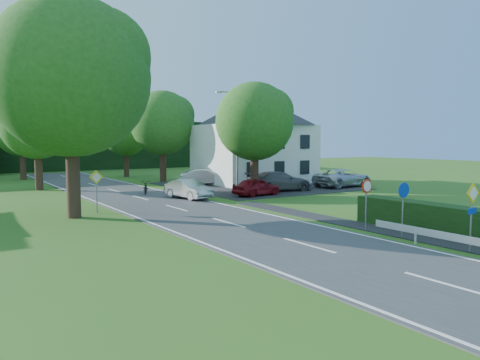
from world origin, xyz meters
TOP-DOWN VIEW (x-y plane):
  - road at (0.00, 20.00)m, footprint 7.00×80.00m
  - parking_pad at (12.00, 33.00)m, footprint 14.00×16.00m
  - line_edge_left at (-3.25, 20.00)m, footprint 0.12×80.00m
  - line_edge_right at (3.25, 20.00)m, footprint 0.12×80.00m
  - line_centre at (0.00, 20.00)m, footprint 0.12×80.00m
  - tree_main at (-6.00, 24.00)m, footprint 9.40×9.40m
  - tree_left_far at (-5.00, 40.00)m, footprint 7.00×7.00m
  - tree_right_far at (7.00, 42.00)m, footprint 7.40×7.40m
  - tree_left_back at (-4.50, 52.00)m, footprint 6.60×6.60m
  - tree_right_back at (6.00, 50.00)m, footprint 6.20×6.20m
  - tree_right_mid at (8.50, 28.00)m, footprint 7.00×7.00m
  - treeline_right at (8.00, 66.00)m, footprint 30.00×5.00m
  - house_white at (14.00, 36.00)m, footprint 10.60×8.40m
  - streetlight at (8.06, 30.00)m, footprint 2.03×0.18m
  - sign_priority_right at (4.30, 7.98)m, footprint 0.78×0.09m
  - sign_roundabout at (4.30, 10.98)m, footprint 0.64×0.08m
  - sign_speed_limit at (4.30, 12.97)m, footprint 0.64×0.11m
  - sign_priority_left at (-4.50, 24.98)m, footprint 0.78×0.09m
  - moving_car at (2.70, 27.80)m, footprint 2.07×4.31m
  - motorcycle at (1.29, 32.21)m, footprint 1.45×2.11m
  - parked_car_red at (7.75, 26.64)m, footprint 4.06×2.11m
  - parked_car_silver_a at (8.49, 36.08)m, footprint 4.75×2.90m
  - parked_car_grey at (11.17, 28.33)m, footprint 5.78×3.20m
  - parked_car_silver_b at (18.00, 28.00)m, footprint 5.90×3.09m
  - parasol at (11.03, 32.87)m, footprint 2.72×2.75m

SIDE VIEW (x-z plane):
  - road at x=0.00m, z-range 0.00..0.04m
  - parking_pad at x=12.00m, z-range 0.00..0.04m
  - line_edge_left at x=-3.25m, z-range 0.04..0.05m
  - line_edge_right at x=3.25m, z-range 0.04..0.05m
  - line_centre at x=0.00m, z-range 0.04..0.05m
  - motorcycle at x=1.29m, z-range 0.04..1.09m
  - parked_car_red at x=7.75m, z-range 0.04..1.36m
  - moving_car at x=2.70m, z-range 0.04..1.40m
  - parked_car_silver_a at x=8.49m, z-range 0.04..1.52m
  - parked_car_grey at x=11.17m, z-range 0.04..1.62m
  - parked_car_silver_b at x=18.00m, z-range 0.04..1.62m
  - parasol at x=11.03m, z-range 0.04..2.00m
  - sign_roundabout at x=4.30m, z-range 0.49..2.86m
  - sign_priority_left at x=-4.50m, z-range 0.50..2.94m
  - sign_speed_limit at x=4.30m, z-range 0.58..2.95m
  - sign_priority_right at x=4.30m, z-range 0.50..3.09m
  - treeline_right at x=8.00m, z-range 0.00..7.00m
  - tree_right_back at x=6.00m, z-range 0.00..7.56m
  - tree_left_back at x=-4.50m, z-range 0.00..8.07m
  - tree_left_far at x=-5.00m, z-range 0.00..8.58m
  - tree_right_mid at x=8.50m, z-range 0.00..8.58m
  - house_white at x=14.00m, z-range 0.11..8.71m
  - streetlight at x=8.06m, z-range 0.46..8.46m
  - tree_right_far at x=7.00m, z-range 0.00..9.09m
  - tree_main at x=-6.00m, z-range 0.00..11.64m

